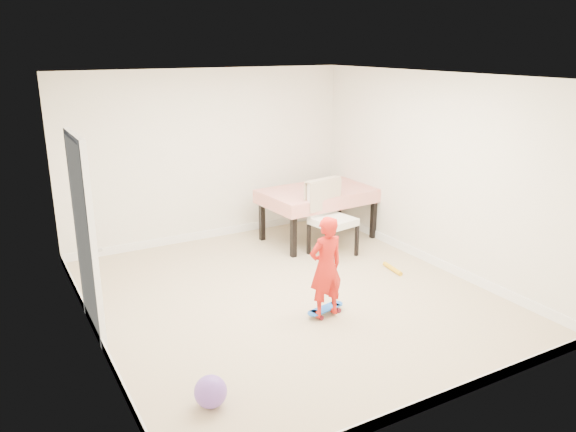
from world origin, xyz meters
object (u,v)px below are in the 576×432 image
child (326,270)px  balloon (211,392)px  dining_table (318,214)px  skateboard (325,311)px  dining_chair (333,219)px

child → balloon: (-1.71, -0.88, -0.43)m
dining_table → child: 2.66m
skateboard → child: size_ratio=0.44×
dining_table → dining_chair: size_ratio=1.56×
child → balloon: size_ratio=4.10×
dining_chair → skateboard: dining_chair is taller
child → balloon: 1.98m
dining_table → child: (-1.35, -2.28, 0.17)m
dining_chair → balloon: dining_chair is taller
skateboard → dining_chair: bearing=42.4°
skateboard → balloon: bearing=-163.2°
child → dining_chair: bearing=-128.5°
dining_table → child: bearing=-124.5°
balloon → dining_table: bearing=46.0°
skateboard → child: (-0.05, -0.07, 0.54)m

